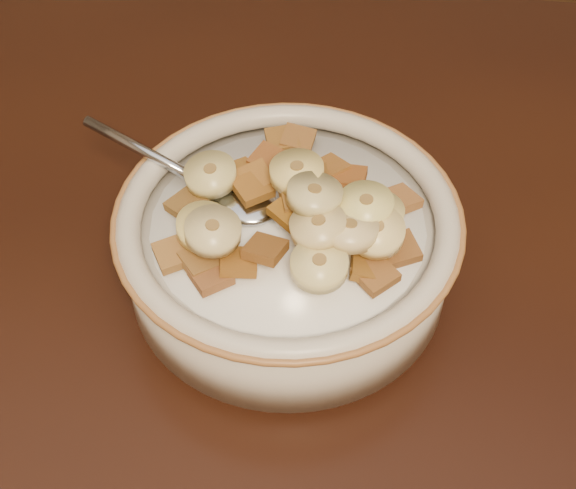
# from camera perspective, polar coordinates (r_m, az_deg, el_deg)

# --- Properties ---
(table) EXTENTS (1.42, 0.93, 0.04)m
(table) POSITION_cam_1_polar(r_m,az_deg,el_deg) (0.49, -15.67, -11.64)
(table) COLOR black
(table) RESTS_ON floor
(chair) EXTENTS (0.46, 0.46, 0.91)m
(chair) POSITION_cam_1_polar(r_m,az_deg,el_deg) (1.15, -1.12, 11.92)
(chair) COLOR black
(chair) RESTS_ON floor
(cereal_bowl) EXTENTS (0.20, 0.20, 0.05)m
(cereal_bowl) POSITION_cam_1_polar(r_m,az_deg,el_deg) (0.49, 0.00, -0.50)
(cereal_bowl) COLOR beige
(cereal_bowl) RESTS_ON table
(milk) EXTENTS (0.16, 0.16, 0.00)m
(milk) POSITION_cam_1_polar(r_m,az_deg,el_deg) (0.47, 0.00, 1.36)
(milk) COLOR white
(milk) RESTS_ON cereal_bowl
(spoon) EXTENTS (0.06, 0.05, 0.01)m
(spoon) POSITION_cam_1_polar(r_m,az_deg,el_deg) (0.48, -3.31, 3.01)
(spoon) COLOR #A5ADBF
(spoon) RESTS_ON cereal_bowl
(cereal_square_0) EXTENTS (0.03, 0.03, 0.01)m
(cereal_square_0) POSITION_cam_1_polar(r_m,az_deg,el_deg) (0.49, 2.93, 5.38)
(cereal_square_0) COLOR brown
(cereal_square_0) RESTS_ON milk
(cereal_square_1) EXTENTS (0.03, 0.03, 0.01)m
(cereal_square_1) POSITION_cam_1_polar(r_m,az_deg,el_deg) (0.52, -0.40, 7.45)
(cereal_square_1) COLOR #9A6120
(cereal_square_1) RESTS_ON milk
(cereal_square_2) EXTENTS (0.03, 0.03, 0.01)m
(cereal_square_2) POSITION_cam_1_polar(r_m,az_deg,el_deg) (0.48, 7.97, 3.19)
(cereal_square_2) COLOR brown
(cereal_square_2) RESTS_ON milk
(cereal_square_3) EXTENTS (0.03, 0.03, 0.01)m
(cereal_square_3) POSITION_cam_1_polar(r_m,az_deg,el_deg) (0.44, 6.24, -2.15)
(cereal_square_3) COLOR brown
(cereal_square_3) RESTS_ON milk
(cereal_square_4) EXTENTS (0.02, 0.02, 0.01)m
(cereal_square_4) POSITION_cam_1_polar(r_m,az_deg,el_deg) (0.47, 4.73, 3.72)
(cereal_square_4) COLOR brown
(cereal_square_4) RESTS_ON milk
(cereal_square_5) EXTENTS (0.03, 0.03, 0.01)m
(cereal_square_5) POSITION_cam_1_polar(r_m,az_deg,el_deg) (0.45, -6.20, -1.19)
(cereal_square_5) COLOR brown
(cereal_square_5) RESTS_ON milk
(cereal_square_6) EXTENTS (0.02, 0.02, 0.01)m
(cereal_square_6) POSITION_cam_1_polar(r_m,az_deg,el_deg) (0.47, 1.64, 4.68)
(cereal_square_6) COLOR brown
(cereal_square_6) RESTS_ON milk
(cereal_square_7) EXTENTS (0.02, 0.02, 0.01)m
(cereal_square_7) POSITION_cam_1_polar(r_m,az_deg,el_deg) (0.47, 0.66, 4.83)
(cereal_square_7) COLOR #965325
(cereal_square_7) RESTS_ON milk
(cereal_square_8) EXTENTS (0.03, 0.03, 0.01)m
(cereal_square_8) POSITION_cam_1_polar(r_m,az_deg,el_deg) (0.44, -1.63, -0.34)
(cereal_square_8) COLOR brown
(cereal_square_8) RESTS_ON milk
(cereal_square_9) EXTENTS (0.03, 0.03, 0.01)m
(cereal_square_9) POSITION_cam_1_polar(r_m,az_deg,el_deg) (0.46, 7.94, -0.32)
(cereal_square_9) COLOR brown
(cereal_square_9) RESTS_ON milk
(cereal_square_10) EXTENTS (0.03, 0.03, 0.01)m
(cereal_square_10) POSITION_cam_1_polar(r_m,az_deg,el_deg) (0.46, 4.39, 2.62)
(cereal_square_10) COLOR brown
(cereal_square_10) RESTS_ON milk
(cereal_square_11) EXTENTS (0.02, 0.02, 0.01)m
(cereal_square_11) POSITION_cam_1_polar(r_m,az_deg,el_deg) (0.44, 5.80, -1.64)
(cereal_square_11) COLOR brown
(cereal_square_11) RESTS_ON milk
(cereal_square_12) EXTENTS (0.03, 0.02, 0.01)m
(cereal_square_12) POSITION_cam_1_polar(r_m,az_deg,el_deg) (0.45, 0.77, 3.20)
(cereal_square_12) COLOR brown
(cereal_square_12) RESTS_ON milk
(cereal_square_13) EXTENTS (0.02, 0.02, 0.01)m
(cereal_square_13) POSITION_cam_1_polar(r_m,az_deg,el_deg) (0.44, -3.56, -1.25)
(cereal_square_13) COLOR brown
(cereal_square_13) RESTS_ON milk
(cereal_square_14) EXTENTS (0.02, 0.02, 0.01)m
(cereal_square_14) POSITION_cam_1_polar(r_m,az_deg,el_deg) (0.48, 2.79, 4.68)
(cereal_square_14) COLOR brown
(cereal_square_14) RESTS_ON milk
(cereal_square_15) EXTENTS (0.03, 0.03, 0.01)m
(cereal_square_15) POSITION_cam_1_polar(r_m,az_deg,el_deg) (0.47, -2.53, 4.04)
(cereal_square_15) COLOR brown
(cereal_square_15) RESTS_ON milk
(cereal_square_16) EXTENTS (0.03, 0.03, 0.01)m
(cereal_square_16) POSITION_cam_1_polar(r_m,az_deg,el_deg) (0.45, 3.96, 1.05)
(cereal_square_16) COLOR brown
(cereal_square_16) RESTS_ON milk
(cereal_square_17) EXTENTS (0.02, 0.02, 0.01)m
(cereal_square_17) POSITION_cam_1_polar(r_m,az_deg,el_deg) (0.52, 0.71, 7.47)
(cereal_square_17) COLOR brown
(cereal_square_17) RESTS_ON milk
(cereal_square_18) EXTENTS (0.03, 0.03, 0.01)m
(cereal_square_18) POSITION_cam_1_polar(r_m,az_deg,el_deg) (0.45, 0.24, 2.38)
(cereal_square_18) COLOR brown
(cereal_square_18) RESTS_ON milk
(cereal_square_19) EXTENTS (0.03, 0.03, 0.01)m
(cereal_square_19) POSITION_cam_1_polar(r_m,az_deg,el_deg) (0.44, -5.52, -2.22)
(cereal_square_19) COLOR brown
(cereal_square_19) RESTS_ON milk
(cereal_square_20) EXTENTS (0.03, 0.03, 0.01)m
(cereal_square_20) POSITION_cam_1_polar(r_m,az_deg,el_deg) (0.47, -7.20, 2.86)
(cereal_square_20) COLOR brown
(cereal_square_20) RESTS_ON milk
(cereal_square_21) EXTENTS (0.03, 0.03, 0.01)m
(cereal_square_21) POSITION_cam_1_polar(r_m,az_deg,el_deg) (0.48, -2.42, 4.69)
(cereal_square_21) COLOR brown
(cereal_square_21) RESTS_ON milk
(cereal_square_22) EXTENTS (0.03, 0.03, 0.01)m
(cereal_square_22) POSITION_cam_1_polar(r_m,az_deg,el_deg) (0.49, -3.30, 5.07)
(cereal_square_22) COLOR brown
(cereal_square_22) RESTS_ON milk
(cereal_square_23) EXTENTS (0.02, 0.02, 0.01)m
(cereal_square_23) POSITION_cam_1_polar(r_m,az_deg,el_deg) (0.48, 4.33, 4.76)
(cereal_square_23) COLOR brown
(cereal_square_23) RESTS_ON milk
(cereal_square_24) EXTENTS (0.03, 0.03, 0.01)m
(cereal_square_24) POSITION_cam_1_polar(r_m,az_deg,el_deg) (0.45, -8.13, -0.65)
(cereal_square_24) COLOR olive
(cereal_square_24) RESTS_ON milk
(cereal_square_25) EXTENTS (0.03, 0.03, 0.01)m
(cereal_square_25) POSITION_cam_1_polar(r_m,az_deg,el_deg) (0.49, -1.39, 6.04)
(cereal_square_25) COLOR brown
(cereal_square_25) RESTS_ON milk
(banana_slice_0) EXTENTS (0.04, 0.04, 0.01)m
(banana_slice_0) POSITION_cam_1_polar(r_m,az_deg,el_deg) (0.46, 0.63, 5.18)
(banana_slice_0) COLOR #E8DB76
(banana_slice_0) RESTS_ON milk
(banana_slice_1) EXTENTS (0.04, 0.04, 0.01)m
(banana_slice_1) POSITION_cam_1_polar(r_m,az_deg,el_deg) (0.42, 2.23, -1.50)
(banana_slice_1) COLOR #FFE6A2
(banana_slice_1) RESTS_ON milk
(banana_slice_2) EXTENTS (0.04, 0.04, 0.02)m
(banana_slice_2) POSITION_cam_1_polar(r_m,az_deg,el_deg) (0.44, 6.31, 0.91)
(banana_slice_2) COLOR #F7E185
(banana_slice_2) RESTS_ON milk
(banana_slice_3) EXTENTS (0.04, 0.04, 0.01)m
(banana_slice_3) POSITION_cam_1_polar(r_m,az_deg,el_deg) (0.48, -5.52, 4.97)
(banana_slice_3) COLOR #DCCF87
(banana_slice_3) RESTS_ON milk
(banana_slice_4) EXTENTS (0.04, 0.04, 0.01)m
(banana_slice_4) POSITION_cam_1_polar(r_m,az_deg,el_deg) (0.45, 6.30, 2.26)
(banana_slice_4) COLOR #DCD06A
(banana_slice_4) RESTS_ON milk
(banana_slice_5) EXTENTS (0.04, 0.04, 0.02)m
(banana_slice_5) POSITION_cam_1_polar(r_m,az_deg,el_deg) (0.43, 4.41, 1.06)
(banana_slice_5) COLOR #C8B480
(banana_slice_5) RESTS_ON milk
(banana_slice_6) EXTENTS (0.04, 0.04, 0.01)m
(banana_slice_6) POSITION_cam_1_polar(r_m,az_deg,el_deg) (0.45, 5.04, 1.89)
(banana_slice_6) COLOR #D0C47B
(banana_slice_6) RESTS_ON milk
(banana_slice_7) EXTENTS (0.04, 0.04, 0.02)m
(banana_slice_7) POSITION_cam_1_polar(r_m,az_deg,el_deg) (0.43, 2.17, 1.29)
(banana_slice_7) COLOR #F2D48A
(banana_slice_7) RESTS_ON milk
(banana_slice_8) EXTENTS (0.04, 0.04, 0.01)m
(banana_slice_8) POSITION_cam_1_polar(r_m,az_deg,el_deg) (0.45, 5.56, 2.77)
(banana_slice_8) COLOR #FEED7D
(banana_slice_8) RESTS_ON milk
(banana_slice_9) EXTENTS (0.04, 0.04, 0.01)m
(banana_slice_9) POSITION_cam_1_polar(r_m,az_deg,el_deg) (0.45, -5.99, 1.24)
(banana_slice_9) COLOR #EED373
(banana_slice_9) RESTS_ON milk
(banana_slice_10) EXTENTS (0.04, 0.04, 0.01)m
(banana_slice_10) POSITION_cam_1_polar(r_m,az_deg,el_deg) (0.44, 1.90, 3.55)
(banana_slice_10) COLOR #D4C77F
(banana_slice_10) RESTS_ON milk
(banana_slice_11) EXTENTS (0.04, 0.04, 0.01)m
(banana_slice_11) POSITION_cam_1_polar(r_m,az_deg,el_deg) (0.44, -5.36, 0.95)
(banana_slice_11) COLOR beige
(banana_slice_11) RESTS_ON milk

